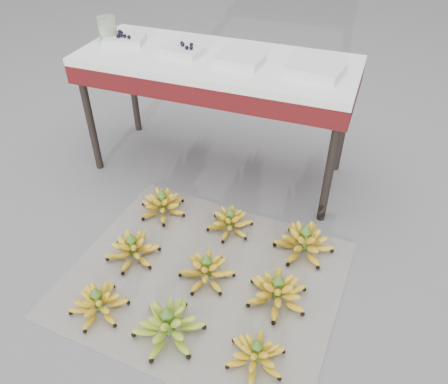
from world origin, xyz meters
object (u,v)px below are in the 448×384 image
(bunch_front_left, at_px, (98,303))
(tray_far_left, at_px, (124,39))
(bunch_back_center, at_px, (230,222))
(newspaper_mat, at_px, (204,278))
(vendor_table, at_px, (216,72))
(tray_right, at_px, (239,59))
(bunch_front_right, at_px, (256,354))
(tray_far_right, at_px, (315,70))
(bunch_mid_right, at_px, (277,292))
(bunch_back_left, at_px, (163,205))
(bunch_back_right, at_px, (304,242))
(tray_left, at_px, (183,50))
(glass_jar, at_px, (108,29))
(bunch_front_center, at_px, (168,325))
(bunch_mid_left, at_px, (133,249))
(bunch_mid_center, at_px, (207,270))

(bunch_front_left, height_order, tray_far_left, tray_far_left)
(bunch_back_center, bearing_deg, newspaper_mat, -108.85)
(vendor_table, bearing_deg, tray_right, -14.72)
(bunch_front_right, distance_m, tray_far_right, 1.36)
(tray_far_right, bearing_deg, bunch_mid_right, -84.14)
(bunch_back_left, relative_size, vendor_table, 0.18)
(bunch_back_right, relative_size, tray_far_left, 1.20)
(bunch_front_right, distance_m, bunch_mid_right, 0.32)
(tray_left, xyz_separation_m, tray_right, (0.33, -0.02, 0.00))
(tray_left, height_order, tray_far_right, tray_left)
(tray_right, bearing_deg, glass_jar, 175.77)
(bunch_front_left, xyz_separation_m, bunch_front_right, (0.72, 0.00, -0.00))
(bunch_front_right, relative_size, tray_far_left, 1.15)
(bunch_front_left, distance_m, tray_right, 1.38)
(bunch_front_left, distance_m, bunch_back_right, 1.02)
(bunch_mid_right, relative_size, bunch_back_right, 1.20)
(bunch_front_left, distance_m, bunch_front_center, 0.34)
(bunch_mid_left, height_order, bunch_mid_right, bunch_mid_right)
(bunch_mid_left, bearing_deg, bunch_back_left, 81.02)
(bunch_front_right, height_order, bunch_back_left, bunch_back_left)
(bunch_front_left, relative_size, bunch_back_left, 1.07)
(tray_left, bearing_deg, bunch_back_right, -31.23)
(bunch_front_center, bearing_deg, bunch_front_left, 165.05)
(bunch_mid_left, bearing_deg, glass_jar, 110.94)
(newspaper_mat, xyz_separation_m, bunch_front_right, (0.36, -0.33, 0.05))
(tray_far_right, bearing_deg, bunch_back_left, -144.24)
(bunch_back_center, xyz_separation_m, tray_far_left, (-0.84, 0.53, 0.69))
(bunch_back_center, xyz_separation_m, tray_left, (-0.46, 0.50, 0.69))
(bunch_mid_center, distance_m, tray_right, 1.09)
(tray_left, relative_size, glass_jar, 1.82)
(bunch_front_right, xyz_separation_m, tray_far_right, (-0.09, 1.17, 0.70))
(bunch_mid_left, xyz_separation_m, tray_far_left, (-0.45, 0.89, 0.69))
(newspaper_mat, xyz_separation_m, tray_far_right, (0.27, 0.84, 0.75))
(bunch_mid_left, height_order, bunch_mid_center, bunch_mid_left)
(tray_right, bearing_deg, newspaper_mat, -81.47)
(bunch_mid_left, bearing_deg, bunch_mid_center, -10.99)
(bunch_front_left, bearing_deg, bunch_mid_center, 31.59)
(newspaper_mat, xyz_separation_m, bunch_mid_left, (-0.38, 0.00, 0.06))
(bunch_back_center, bearing_deg, vendor_table, 99.11)
(bunch_front_center, height_order, bunch_mid_center, bunch_front_center)
(bunch_back_left, distance_m, tray_far_left, 0.98)
(vendor_table, xyz_separation_m, tray_right, (0.14, -0.04, 0.10))
(bunch_mid_left, distance_m, tray_far_right, 1.27)
(bunch_mid_right, bearing_deg, bunch_mid_left, 158.20)
(vendor_table, bearing_deg, bunch_back_center, -62.41)
(bunch_front_right, height_order, tray_left, tray_left)
(vendor_table, height_order, tray_far_right, tray_far_right)
(bunch_front_left, bearing_deg, bunch_mid_right, 13.95)
(bunch_front_left, relative_size, bunch_mid_right, 0.81)
(bunch_mid_right, bearing_deg, tray_right, 98.75)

